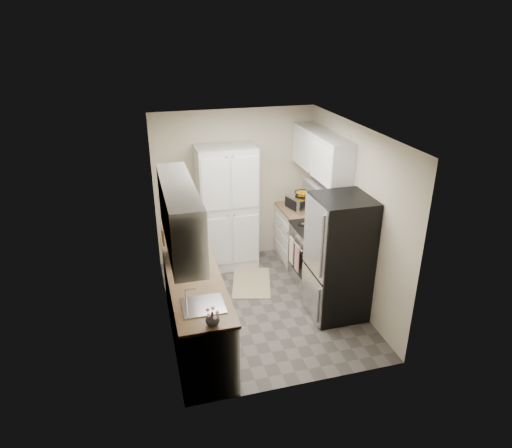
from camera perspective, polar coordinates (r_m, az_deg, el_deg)
name	(u,v)px	position (r m, az deg, el deg)	size (l,w,h in m)	color
ground	(262,305)	(6.61, 0.74, -10.12)	(3.20, 3.20, 0.00)	#56514C
room_shell	(261,199)	(5.84, 0.68, 3.12)	(2.64, 3.24, 2.52)	beige
pantry_cabinet	(227,208)	(7.23, -3.62, 1.96)	(0.90, 0.55, 2.00)	silver
base_cabinet_left	(196,307)	(5.85, -7.55, -10.19)	(0.60, 2.30, 0.88)	silver
countertop_left	(194,275)	(5.61, -7.81, -6.30)	(0.63, 2.33, 0.04)	#846647
base_cabinet_right	(299,235)	(7.65, 5.43, -1.38)	(0.60, 0.80, 0.88)	silver
countertop_right	(300,210)	(7.47, 5.57, 1.81)	(0.63, 0.83, 0.04)	#846647
electric_range	(317,255)	(6.97, 7.61, -3.84)	(0.71, 0.78, 1.13)	#B7B7BC
refrigerator	(339,258)	(6.14, 10.33, -4.16)	(0.70, 0.72, 1.70)	#B7B7BC
microwave	(185,247)	(5.94, -8.82, -2.82)	(0.49, 0.33, 0.27)	#B2B2B6
wine_bottle	(182,231)	(6.30, -9.28, -0.91)	(0.09, 0.09, 0.34)	black
flower_vase	(213,319)	(4.67, -5.46, -11.71)	(0.14, 0.14, 0.15)	beige
cutting_board	(185,230)	(6.37, -8.90, -0.71)	(0.02, 0.25, 0.31)	#498030
toaster_oven	(300,203)	(7.36, 5.58, 2.63)	(0.33, 0.41, 0.24)	silver
fruit_basket	(303,193)	(7.29, 5.89, 3.89)	(0.27, 0.27, 0.11)	#D88D00
kitchen_mat	(251,283)	(7.12, -0.57, -7.33)	(0.57, 0.90, 0.01)	tan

